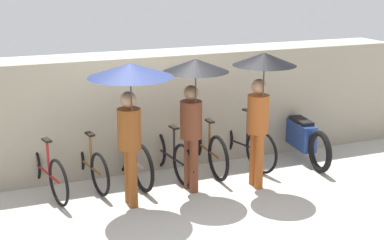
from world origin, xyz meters
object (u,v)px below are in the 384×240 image
parked_bicycle_1 (87,163)px  parked_bicycle_5 (239,142)px  parked_bicycle_2 (130,157)px  parked_bicycle_4 (205,147)px  pedestrian_leading (130,92)px  pedestrian_center (194,90)px  parked_bicycle_0 (44,170)px  pedestrian_trailing (262,86)px  motorcycle (300,136)px  parked_bicycle_3 (169,154)px

parked_bicycle_1 → parked_bicycle_5: 2.57m
parked_bicycle_2 → parked_bicycle_4: parked_bicycle_2 is taller
parked_bicycle_5 → parked_bicycle_2: bearing=77.8°
pedestrian_leading → pedestrian_center: pedestrian_leading is taller
parked_bicycle_0 → parked_bicycle_1: bearing=-96.2°
parked_bicycle_0 → pedestrian_center: pedestrian_center is taller
pedestrian_trailing → motorcycle: size_ratio=0.99×
parked_bicycle_5 → pedestrian_trailing: pedestrian_trailing is taller
parked_bicycle_0 → parked_bicycle_4: 2.57m
pedestrian_center → parked_bicycle_4: bearing=-128.3°
parked_bicycle_4 → parked_bicycle_5: parked_bicycle_5 is taller
parked_bicycle_1 → parked_bicycle_2: (0.64, -0.09, 0.03)m
parked_bicycle_2 → parked_bicycle_5: (1.92, 0.06, 0.00)m
parked_bicycle_4 → parked_bicycle_1: bearing=88.5°
parked_bicycle_4 → motorcycle: parked_bicycle_4 is taller
parked_bicycle_0 → parked_bicycle_3: parked_bicycle_3 is taller
parked_bicycle_5 → motorcycle: bearing=-110.8°
parked_bicycle_5 → parked_bicycle_4: bearing=77.6°
pedestrian_center → parked_bicycle_0: bearing=-26.7°
pedestrian_leading → pedestrian_trailing: size_ratio=0.98×
parked_bicycle_3 → pedestrian_leading: (-0.85, -0.94, 1.29)m
pedestrian_leading → pedestrian_center: bearing=-170.8°
motorcycle → parked_bicycle_1: bearing=93.9°
pedestrian_trailing → pedestrian_leading: bearing=0.9°
parked_bicycle_5 → pedestrian_leading: bearing=101.6°
parked_bicycle_1 → pedestrian_center: pedestrian_center is taller
parked_bicycle_1 → pedestrian_leading: (0.43, -1.05, 1.29)m
pedestrian_leading → motorcycle: size_ratio=0.97×
parked_bicycle_1 → parked_bicycle_4: (1.93, -0.05, 0.03)m
parked_bicycle_1 → pedestrian_center: 2.04m
parked_bicycle_4 → pedestrian_trailing: bearing=-157.2°
parked_bicycle_1 → parked_bicycle_3: (1.28, -0.11, 0.01)m
parked_bicycle_1 → parked_bicycle_3: parked_bicycle_3 is taller
parked_bicycle_5 → pedestrian_leading: (-2.14, -1.02, 1.26)m
parked_bicycle_4 → pedestrian_leading: 2.20m
parked_bicycle_1 → motorcycle: parked_bicycle_1 is taller
parked_bicycle_1 → pedestrian_center: (1.41, -0.86, 1.19)m
parked_bicycle_3 → parked_bicycle_2: bearing=80.3°
parked_bicycle_3 → pedestrian_center: size_ratio=0.81×
parked_bicycle_0 → pedestrian_trailing: bearing=-121.8°
parked_bicycle_1 → pedestrian_leading: bearing=-168.5°
parked_bicycle_0 → pedestrian_trailing: size_ratio=0.84×
parked_bicycle_0 → parked_bicycle_1: parked_bicycle_1 is taller
parked_bicycle_3 → parked_bicycle_0: bearing=81.5°
parked_bicycle_1 → pedestrian_trailing: pedestrian_trailing is taller
parked_bicycle_5 → parked_bicycle_3: bearing=79.7°
pedestrian_leading → parked_bicycle_1: bearing=-69.6°
pedestrian_center → pedestrian_leading: bearing=5.2°
parked_bicycle_2 → pedestrian_trailing: 2.32m
parked_bicycle_1 → pedestrian_leading: size_ratio=0.79×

